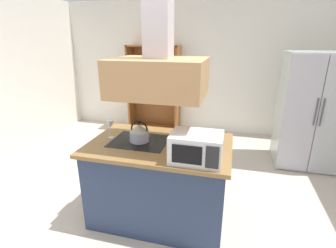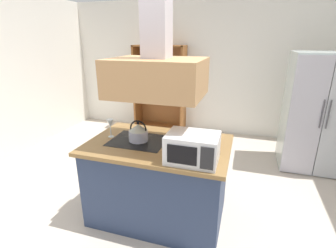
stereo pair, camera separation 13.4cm
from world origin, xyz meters
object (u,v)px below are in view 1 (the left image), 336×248
Objects in this scene: refrigerator at (311,111)px; cutting_board at (194,136)px; dish_cabinet at (155,94)px; microwave at (196,147)px; wine_glass_on_counter at (110,125)px; kettle at (139,133)px.

refrigerator reaches higher than cutting_board.
dish_cabinet is at bearing 116.52° from cutting_board.
wine_glass_on_counter is at bearing 163.06° from microwave.
dish_cabinet is 8.81× the size of wine_glass_on_counter.
cutting_board is at bearing -63.48° from dish_cabinet.
refrigerator is 7.69× the size of kettle.
cutting_board is 0.93m from wine_glass_on_counter.
refrigerator is at bearing -18.76° from dish_cabinet.
refrigerator is 0.98× the size of dish_cabinet.
kettle is 1.12× the size of wine_glass_on_counter.
wine_glass_on_counter is (-0.34, 0.01, 0.05)m from kettle.
dish_cabinet is (-2.84, 0.96, -0.08)m from refrigerator.
kettle is 0.68× the size of cutting_board.
dish_cabinet reaches higher than wine_glass_on_counter.
dish_cabinet is 2.82m from wine_glass_on_counter.
cutting_board is 0.58m from microwave.
dish_cabinet is 2.83m from cutting_board.
refrigerator is at bearing 40.80° from kettle.
wine_glass_on_counter is at bearing -143.59° from refrigerator.
refrigerator is 3.00m from dish_cabinet.
refrigerator is 2.80m from kettle.
kettle is at bearing -75.60° from dish_cabinet.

